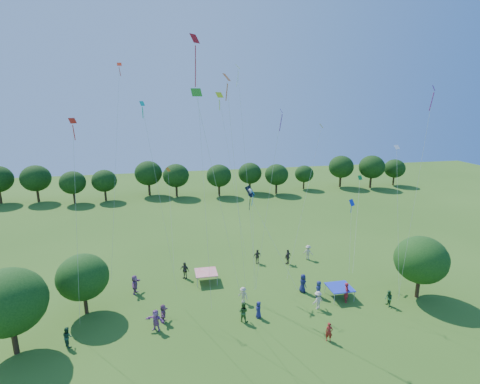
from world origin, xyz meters
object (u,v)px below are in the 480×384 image
(near_tree_east, at_px, (421,260))
(pirate_kite, at_px, (251,193))
(near_tree_north, at_px, (83,277))
(tent_blue, at_px, (340,287))
(near_tree_west, at_px, (8,302))
(red_high_kite, at_px, (198,90))
(tent_red_stripe, at_px, (206,272))

(near_tree_east, xyz_separation_m, pirate_kite, (-14.88, 5.80, 5.71))
(near_tree_north, relative_size, tent_blue, 2.47)
(near_tree_north, bearing_deg, near_tree_east, -6.61)
(near_tree_west, height_order, tent_blue, near_tree_west)
(tent_blue, bearing_deg, near_tree_east, -11.29)
(near_tree_north, bearing_deg, red_high_kite, -11.89)
(tent_red_stripe, relative_size, pirate_kite, 0.25)
(near_tree_north, relative_size, near_tree_east, 0.91)
(near_tree_north, xyz_separation_m, red_high_kite, (10.08, -2.12, 15.50))
(near_tree_west, bearing_deg, pirate_kite, 19.42)
(pirate_kite, bearing_deg, near_tree_north, -171.45)
(near_tree_north, bearing_deg, near_tree_west, -132.08)
(near_tree_west, xyz_separation_m, near_tree_east, (34.30, 1.05, -0.41))
(near_tree_east, height_order, tent_blue, near_tree_east)
(near_tree_west, bearing_deg, near_tree_east, 1.75)
(near_tree_north, xyz_separation_m, pirate_kite, (15.32, 2.30, 6.06))
(near_tree_west, relative_size, near_tree_east, 1.11)
(pirate_kite, bearing_deg, tent_red_stripe, 163.53)
(near_tree_east, height_order, red_high_kite, red_high_kite)
(red_high_kite, bearing_deg, tent_red_stripe, 81.04)
(near_tree_north, distance_m, near_tree_east, 30.40)
(near_tree_north, xyz_separation_m, tent_blue, (22.97, -2.05, -2.43))
(near_tree_west, distance_m, near_tree_east, 34.32)
(tent_blue, xyz_separation_m, pirate_kite, (-7.65, 4.36, 8.49))
(tent_red_stripe, height_order, red_high_kite, red_high_kite)
(near_tree_north, bearing_deg, tent_red_stripe, 18.07)
(near_tree_west, distance_m, tent_red_stripe, 17.43)
(near_tree_west, xyz_separation_m, near_tree_north, (4.10, 4.54, -0.76))
(near_tree_east, relative_size, pirate_kite, 0.68)
(near_tree_west, relative_size, red_high_kite, 0.31)
(near_tree_east, distance_m, tent_red_stripe, 20.67)
(tent_red_stripe, relative_size, tent_blue, 1.00)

